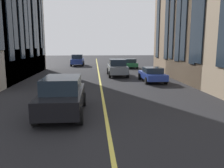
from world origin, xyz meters
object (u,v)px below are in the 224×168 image
(car_green_near, at_px, (130,63))
(car_blue_far, at_px, (152,74))
(car_black_parked_a, at_px, (62,95))
(car_blue_trailing, at_px, (78,60))
(car_grey_parked_b, at_px, (117,67))

(car_green_near, distance_m, car_blue_far, 13.14)
(car_green_near, height_order, car_black_parked_a, car_black_parked_a)
(car_blue_trailing, bearing_deg, car_grey_parked_b, -158.39)
(car_blue_far, height_order, car_grey_parked_b, car_grey_parked_b)
(car_blue_trailing, bearing_deg, car_green_near, -120.19)
(car_green_near, bearing_deg, car_black_parked_a, 162.98)
(car_blue_far, bearing_deg, car_blue_trailing, 24.70)
(car_blue_far, bearing_deg, car_green_near, 0.00)
(car_blue_far, xyz_separation_m, car_blue_trailing, (17.94, 8.25, 0.27))
(car_blue_far, distance_m, car_black_parked_a, 12.02)
(car_green_near, bearing_deg, car_blue_far, 180.00)
(car_green_near, relative_size, car_blue_far, 0.89)
(car_green_near, distance_m, car_grey_parked_b, 9.24)
(car_grey_parked_b, bearing_deg, car_blue_far, -146.63)
(car_blue_trailing, bearing_deg, car_blue_far, -155.30)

